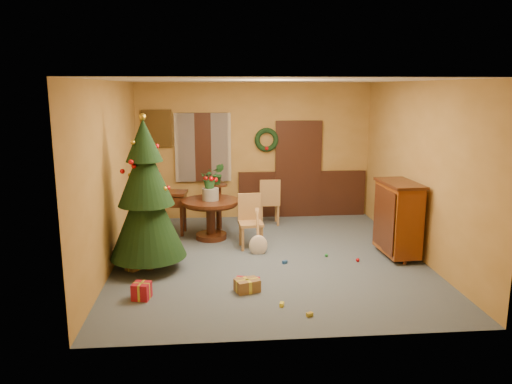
{
  "coord_description": "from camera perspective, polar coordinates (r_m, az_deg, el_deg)",
  "views": [
    {
      "loc": [
        -0.91,
        -7.88,
        2.8
      ],
      "look_at": [
        -0.18,
        0.4,
        1.05
      ],
      "focal_mm": 35.0,
      "sensor_mm": 36.0,
      "label": 1
    }
  ],
  "objects": [
    {
      "name": "toy_b",
      "position": [
        8.52,
        8.04,
        -7.18
      ],
      "size": [
        0.06,
        0.06,
        0.06
      ],
      "primitive_type": "sphere",
      "color": "#238238",
      "rests_on": "floor"
    },
    {
      "name": "sideboard",
      "position": [
        8.62,
        15.92,
        -2.76
      ],
      "size": [
        0.58,
        1.02,
        1.28
      ],
      "color": "#4E1B09",
      "rests_on": "floor"
    },
    {
      "name": "toy_c",
      "position": [
        6.66,
        2.96,
        -12.71
      ],
      "size": [
        0.07,
        0.09,
        0.05
      ],
      "primitive_type": "cube",
      "rotation": [
        0.0,
        0.0,
        1.23
      ],
      "color": "gold",
      "rests_on": "floor"
    },
    {
      "name": "stand_plant",
      "position": [
        9.84,
        -4.33,
        2.09
      ],
      "size": [
        0.24,
        0.2,
        0.41
      ],
      "primitive_type": "imported",
      "rotation": [
        0.0,
        0.0,
        -0.08
      ],
      "color": "#19471E",
      "rests_on": "plant_stand"
    },
    {
      "name": "plant_stand",
      "position": [
        9.94,
        -4.29,
        -1.06
      ],
      "size": [
        0.36,
        0.36,
        0.92
      ],
      "color": "black",
      "rests_on": "floor"
    },
    {
      "name": "toy_e",
      "position": [
        6.42,
        6.15,
        -13.75
      ],
      "size": [
        0.09,
        0.08,
        0.05
      ],
      "primitive_type": "cube",
      "rotation": [
        0.0,
        0.0,
        0.51
      ],
      "color": "gold",
      "rests_on": "floor"
    },
    {
      "name": "urn",
      "position": [
        9.27,
        -5.22,
        -0.24
      ],
      "size": [
        0.31,
        0.31,
        0.22
      ],
      "primitive_type": "cylinder",
      "color": "slate",
      "rests_on": "dining_table"
    },
    {
      "name": "dining_table",
      "position": [
        9.35,
        -5.18,
        -2.25
      ],
      "size": [
        1.08,
        1.08,
        0.74
      ],
      "color": "black",
      "rests_on": "floor"
    },
    {
      "name": "chair_far",
      "position": [
        10.25,
        1.54,
        -0.96
      ],
      "size": [
        0.42,
        0.42,
        0.97
      ],
      "color": "olive",
      "rests_on": "floor"
    },
    {
      "name": "christmas_tree",
      "position": [
        7.78,
        -12.43,
        -0.62
      ],
      "size": [
        1.17,
        1.17,
        2.42
      ],
      "color": "#382111",
      "rests_on": "floor"
    },
    {
      "name": "centerpiece_plant",
      "position": [
        9.21,
        -5.26,
        1.6
      ],
      "size": [
        0.34,
        0.3,
        0.38
      ],
      "primitive_type": "imported",
      "color": "#1E4C23",
      "rests_on": "urn"
    },
    {
      "name": "toy_a",
      "position": [
        8.15,
        3.31,
        -8.01
      ],
      "size": [
        0.09,
        0.08,
        0.05
      ],
      "primitive_type": "cube",
      "rotation": [
        0.0,
        0.0,
        0.55
      ],
      "color": "#214C92",
      "rests_on": "floor"
    },
    {
      "name": "gift_c",
      "position": [
        8.11,
        -13.68,
        -8.1
      ],
      "size": [
        0.31,
        0.32,
        0.14
      ],
      "color": "brown",
      "rests_on": "floor"
    },
    {
      "name": "gift_a",
      "position": [
        7.08,
        -1.01,
        -10.62
      ],
      "size": [
        0.38,
        0.33,
        0.18
      ],
      "color": "brown",
      "rests_on": "floor"
    },
    {
      "name": "toy_d",
      "position": [
        8.39,
        11.55,
        -7.62
      ],
      "size": [
        0.06,
        0.06,
        0.06
      ],
      "primitive_type": "sphere",
      "color": "red",
      "rests_on": "floor"
    },
    {
      "name": "room_envelope",
      "position": [
        10.77,
        0.95,
        2.91
      ],
      "size": [
        5.5,
        5.5,
        5.5
      ],
      "color": "#3C4557",
      "rests_on": "ground"
    },
    {
      "name": "writing_desk",
      "position": [
        9.77,
        -10.67,
        -1.13
      ],
      "size": [
        0.99,
        0.58,
        0.84
      ],
      "color": "black",
      "rests_on": "floor"
    },
    {
      "name": "gift_d",
      "position": [
        7.27,
        -0.95,
        -10.23
      ],
      "size": [
        0.36,
        0.22,
        0.12
      ],
      "color": "maroon",
      "rests_on": "floor"
    },
    {
      "name": "chair_near",
      "position": [
        8.85,
        -0.67,
        -3.08
      ],
      "size": [
        0.44,
        0.44,
        0.95
      ],
      "color": "olive",
      "rests_on": "floor"
    },
    {
      "name": "guitar",
      "position": [
        8.49,
        0.26,
        -4.69
      ],
      "size": [
        0.43,
        0.55,
        0.73
      ],
      "primitive_type": null,
      "rotation": [
        -0.49,
        0.0,
        -0.25
      ],
      "color": "beige",
      "rests_on": "floor"
    },
    {
      "name": "gift_b",
      "position": [
        7.01,
        -12.94,
        -10.97
      ],
      "size": [
        0.27,
        0.27,
        0.23
      ],
      "color": "maroon",
      "rests_on": "floor"
    }
  ]
}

